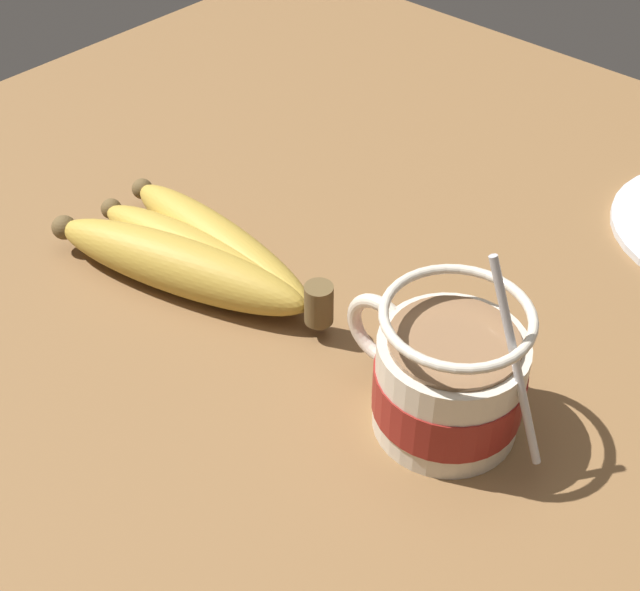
# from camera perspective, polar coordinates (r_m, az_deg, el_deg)

# --- Properties ---
(table) EXTENTS (1.03, 1.03, 0.04)m
(table) POSITION_cam_1_polar(r_m,az_deg,el_deg) (0.61, 0.52, -5.66)
(table) COLOR brown
(table) RESTS_ON ground
(coffee_mug) EXTENTS (0.15, 0.09, 0.14)m
(coffee_mug) POSITION_cam_1_polar(r_m,az_deg,el_deg) (0.54, 8.16, -5.33)
(coffee_mug) COLOR beige
(coffee_mug) RESTS_ON table
(banana_bunch) EXTENTS (0.23, 0.11, 0.04)m
(banana_bunch) POSITION_cam_1_polar(r_m,az_deg,el_deg) (0.66, -7.85, 2.55)
(banana_bunch) COLOR brown
(banana_bunch) RESTS_ON table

